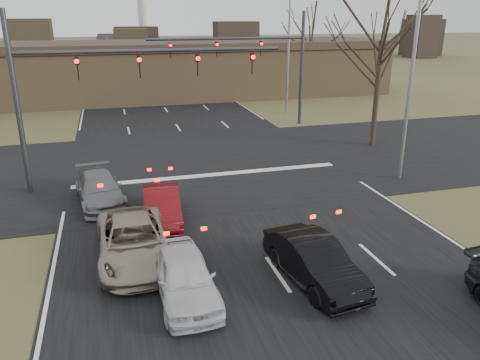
{
  "coord_description": "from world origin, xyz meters",
  "views": [
    {
      "loc": [
        -4.62,
        -9.09,
        7.73
      ],
      "look_at": [
        -0.26,
        6.48,
        2.0
      ],
      "focal_mm": 35.0,
      "sensor_mm": 36.0,
      "label": 1
    }
  ],
  "objects_px": {
    "car_black_hatch": "(314,261)",
    "car_silver_suv": "(133,241)",
    "streetlight_right_near": "(409,64)",
    "car_red_ahead": "(162,206)",
    "mast_arm_near": "(93,78)",
    "building": "(176,69)",
    "streetlight_right_far": "(287,43)",
    "car_grey_ahead": "(99,189)",
    "mast_arm_far": "(265,56)",
    "car_white_sedan": "(185,276)"
  },
  "relations": [
    {
      "from": "streetlight_right_near",
      "to": "building",
      "type": "bearing_deg",
      "value": 103.69
    },
    {
      "from": "building",
      "to": "streetlight_right_near",
      "type": "xyz_separation_m",
      "value": [
        6.82,
        -28.0,
        2.92
      ]
    },
    {
      "from": "car_black_hatch",
      "to": "car_grey_ahead",
      "type": "distance_m",
      "value": 10.44
    },
    {
      "from": "car_black_hatch",
      "to": "streetlight_right_far",
      "type": "bearing_deg",
      "value": 63.57
    },
    {
      "from": "streetlight_right_near",
      "to": "car_red_ahead",
      "type": "height_order",
      "value": "streetlight_right_near"
    },
    {
      "from": "car_black_hatch",
      "to": "car_red_ahead",
      "type": "bearing_deg",
      "value": 116.82
    },
    {
      "from": "car_silver_suv",
      "to": "car_white_sedan",
      "type": "relative_size",
      "value": 1.25
    },
    {
      "from": "car_grey_ahead",
      "to": "streetlight_right_near",
      "type": "bearing_deg",
      "value": -10.34
    },
    {
      "from": "car_silver_suv",
      "to": "car_red_ahead",
      "type": "relative_size",
      "value": 1.26
    },
    {
      "from": "streetlight_right_near",
      "to": "car_white_sedan",
      "type": "distance_m",
      "value": 14.8
    },
    {
      "from": "streetlight_right_far",
      "to": "car_silver_suv",
      "type": "height_order",
      "value": "streetlight_right_far"
    },
    {
      "from": "streetlight_right_far",
      "to": "car_black_hatch",
      "type": "xyz_separation_m",
      "value": [
        -8.4,
        -24.65,
        -4.9
      ]
    },
    {
      "from": "mast_arm_near",
      "to": "car_silver_suv",
      "type": "xyz_separation_m",
      "value": [
        0.96,
        -7.81,
        -4.38
      ]
    },
    {
      "from": "mast_arm_near",
      "to": "car_grey_ahead",
      "type": "relative_size",
      "value": 2.73
    },
    {
      "from": "streetlight_right_far",
      "to": "car_silver_suv",
      "type": "distance_m",
      "value": 26.16
    },
    {
      "from": "building",
      "to": "mast_arm_near",
      "type": "xyz_separation_m",
      "value": [
        -7.23,
        -25.0,
        2.41
      ]
    },
    {
      "from": "mast_arm_near",
      "to": "car_black_hatch",
      "type": "distance_m",
      "value": 13.05
    },
    {
      "from": "mast_arm_near",
      "to": "car_white_sedan",
      "type": "bearing_deg",
      "value": -77.93
    },
    {
      "from": "car_black_hatch",
      "to": "car_red_ahead",
      "type": "distance_m",
      "value": 6.93
    },
    {
      "from": "mast_arm_near",
      "to": "streetlight_right_far",
      "type": "xyz_separation_m",
      "value": [
        14.55,
        14.0,
        0.51
      ]
    },
    {
      "from": "streetlight_right_far",
      "to": "car_black_hatch",
      "type": "relative_size",
      "value": 2.39
    },
    {
      "from": "mast_arm_near",
      "to": "car_grey_ahead",
      "type": "distance_m",
      "value": 5.0
    },
    {
      "from": "streetlight_right_far",
      "to": "car_grey_ahead",
      "type": "height_order",
      "value": "streetlight_right_far"
    },
    {
      "from": "mast_arm_far",
      "to": "car_red_ahead",
      "type": "height_order",
      "value": "mast_arm_far"
    },
    {
      "from": "car_silver_suv",
      "to": "car_grey_ahead",
      "type": "relative_size",
      "value": 1.12
    },
    {
      "from": "car_red_ahead",
      "to": "building",
      "type": "bearing_deg",
      "value": 84.82
    },
    {
      "from": "mast_arm_near",
      "to": "car_grey_ahead",
      "type": "bearing_deg",
      "value": -93.56
    },
    {
      "from": "building",
      "to": "streetlight_right_near",
      "type": "relative_size",
      "value": 4.24
    },
    {
      "from": "mast_arm_far",
      "to": "car_black_hatch",
      "type": "bearing_deg",
      "value": -104.31
    },
    {
      "from": "streetlight_right_far",
      "to": "car_white_sedan",
      "type": "bearing_deg",
      "value": -116.76
    },
    {
      "from": "mast_arm_near",
      "to": "car_silver_suv",
      "type": "distance_m",
      "value": 9.01
    },
    {
      "from": "car_white_sedan",
      "to": "car_red_ahead",
      "type": "relative_size",
      "value": 1.01
    },
    {
      "from": "car_silver_suv",
      "to": "mast_arm_far",
      "type": "bearing_deg",
      "value": 58.64
    },
    {
      "from": "streetlight_right_near",
      "to": "car_black_hatch",
      "type": "bearing_deg",
      "value": -135.95
    },
    {
      "from": "car_black_hatch",
      "to": "car_silver_suv",
      "type": "bearing_deg",
      "value": 143.76
    },
    {
      "from": "mast_arm_near",
      "to": "mast_arm_far",
      "type": "relative_size",
      "value": 1.09
    },
    {
      "from": "car_silver_suv",
      "to": "car_white_sedan",
      "type": "bearing_deg",
      "value": -65.07
    },
    {
      "from": "mast_arm_far",
      "to": "car_white_sedan",
      "type": "relative_size",
      "value": 2.78
    },
    {
      "from": "car_black_hatch",
      "to": "building",
      "type": "bearing_deg",
      "value": 80.66
    },
    {
      "from": "mast_arm_far",
      "to": "car_silver_suv",
      "type": "xyz_separation_m",
      "value": [
        -10.45,
        -17.81,
        -4.32
      ]
    },
    {
      "from": "car_red_ahead",
      "to": "mast_arm_near",
      "type": "bearing_deg",
      "value": 118.64
    },
    {
      "from": "mast_arm_near",
      "to": "streetlight_right_near",
      "type": "height_order",
      "value": "streetlight_right_near"
    },
    {
      "from": "mast_arm_near",
      "to": "car_silver_suv",
      "type": "bearing_deg",
      "value": -83.0
    },
    {
      "from": "mast_arm_far",
      "to": "streetlight_right_near",
      "type": "relative_size",
      "value": 1.11
    },
    {
      "from": "building",
      "to": "car_silver_suv",
      "type": "distance_m",
      "value": 33.47
    },
    {
      "from": "car_white_sedan",
      "to": "car_grey_ahead",
      "type": "distance_m",
      "value": 8.46
    },
    {
      "from": "car_grey_ahead",
      "to": "car_red_ahead",
      "type": "height_order",
      "value": "car_red_ahead"
    },
    {
      "from": "building",
      "to": "streetlight_right_far",
      "type": "xyz_separation_m",
      "value": [
        7.32,
        -11.0,
        2.92
      ]
    },
    {
      "from": "car_white_sedan",
      "to": "car_black_hatch",
      "type": "bearing_deg",
      "value": -4.8
    },
    {
      "from": "building",
      "to": "car_black_hatch",
      "type": "bearing_deg",
      "value": -91.74
    }
  ]
}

